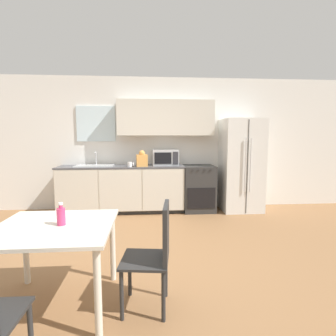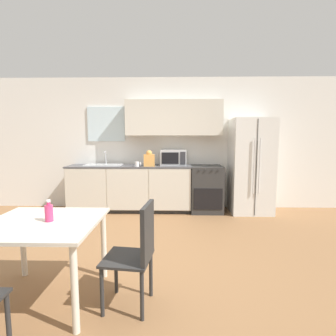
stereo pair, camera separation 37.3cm
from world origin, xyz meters
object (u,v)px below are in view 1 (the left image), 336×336
Objects in this scene: coffee_mug at (130,164)px; dining_chair_side at (156,249)px; refrigerator at (241,165)px; drink_bottle at (61,216)px; dining_table at (54,237)px; microwave at (165,157)px; oven_range at (198,188)px.

coffee_mug is 2.91m from dining_chair_side.
refrigerator reaches higher than drink_bottle.
dining_table is at bearing 91.62° from dining_chair_side.
microwave is 0.55× the size of dining_chair_side.
oven_range is 1.78× the size of microwave.
coffee_mug reaches higher than dining_table.
dining_table is 0.88m from dining_chair_side.
microwave reaches higher than coffee_mug.
microwave is 3.23m from drink_bottle.
coffee_mug is 0.13× the size of dining_chair_side.
coffee_mug reaches higher than drink_bottle.
drink_bottle reaches higher than dining_chair_side.
dining_table is at bearing -132.78° from refrigerator.
microwave is 3.28m from dining_table.
drink_bottle is at bearing -110.03° from microwave.
microwave is 3.18m from dining_chair_side.
coffee_mug is (-2.22, -0.14, 0.05)m from refrigerator.
dining_chair_side is at bearing -5.57° from dining_table.
coffee_mug is at bearing 81.50° from drink_bottle.
refrigerator is at bearing -24.11° from dining_chair_side.
dining_table is 0.20m from drink_bottle.
refrigerator is at bearing 47.77° from drink_bottle.
drink_bottle is at bearing -98.50° from coffee_mug.
refrigerator reaches higher than microwave.
microwave is at bearing 69.00° from dining_table.
dining_chair_side is (-1.82, -2.99, -0.39)m from refrigerator.
drink_bottle is at bearing -121.10° from oven_range.
microwave is 4.11× the size of coffee_mug.
oven_range is 7.33× the size of coffee_mug.
oven_range is 0.99× the size of dining_chair_side.
oven_range is 0.98m from refrigerator.
dining_table is (-0.47, -2.76, -0.34)m from coffee_mug.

